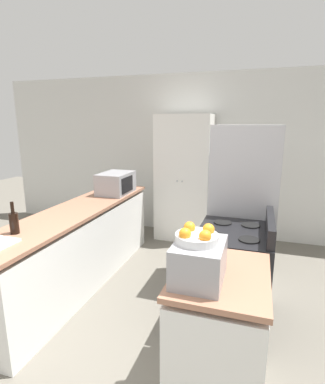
{
  "coord_description": "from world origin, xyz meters",
  "views": [
    {
      "loc": [
        1.04,
        -1.28,
        1.83
      ],
      "look_at": [
        0.0,
        1.94,
        1.05
      ],
      "focal_mm": 28.0,
      "sensor_mm": 36.0,
      "label": 1
    }
  ],
  "objects_px": {
    "microwave": "(116,183)",
    "wine_bottle": "(14,222)",
    "pantry_cabinet": "(184,178)",
    "toaster_oven": "(199,261)",
    "refrigerator": "(243,208)",
    "fruit_bowl": "(197,236)",
    "stove": "(232,276)"
  },
  "relations": [
    {
      "from": "stove",
      "to": "pantry_cabinet",
      "type": "bearing_deg",
      "value": 115.87
    },
    {
      "from": "stove",
      "to": "microwave",
      "type": "relative_size",
      "value": 1.98
    },
    {
      "from": "toaster_oven",
      "to": "pantry_cabinet",
      "type": "bearing_deg",
      "value": 105.54
    },
    {
      "from": "fruit_bowl",
      "to": "microwave",
      "type": "bearing_deg",
      "value": 127.83
    },
    {
      "from": "refrigerator",
      "to": "toaster_oven",
      "type": "relative_size",
      "value": 4.78
    },
    {
      "from": "stove",
      "to": "fruit_bowl",
      "type": "bearing_deg",
      "value": -99.82
    },
    {
      "from": "microwave",
      "to": "toaster_oven",
      "type": "distance_m",
      "value": 2.46
    },
    {
      "from": "pantry_cabinet",
      "to": "toaster_oven",
      "type": "bearing_deg",
      "value": -74.46
    },
    {
      "from": "toaster_oven",
      "to": "fruit_bowl",
      "type": "height_order",
      "value": "fruit_bowl"
    },
    {
      "from": "refrigerator",
      "to": "toaster_oven",
      "type": "bearing_deg",
      "value": -95.72
    },
    {
      "from": "microwave",
      "to": "fruit_bowl",
      "type": "height_order",
      "value": "fruit_bowl"
    },
    {
      "from": "pantry_cabinet",
      "to": "wine_bottle",
      "type": "bearing_deg",
      "value": -108.32
    },
    {
      "from": "pantry_cabinet",
      "to": "toaster_oven",
      "type": "xyz_separation_m",
      "value": [
        0.8,
        -2.89,
        0.04
      ]
    },
    {
      "from": "toaster_oven",
      "to": "microwave",
      "type": "bearing_deg",
      "value": 128.07
    },
    {
      "from": "pantry_cabinet",
      "to": "toaster_oven",
      "type": "height_order",
      "value": "pantry_cabinet"
    },
    {
      "from": "refrigerator",
      "to": "wine_bottle",
      "type": "distance_m",
      "value": 2.32
    },
    {
      "from": "pantry_cabinet",
      "to": "refrigerator",
      "type": "height_order",
      "value": "pantry_cabinet"
    },
    {
      "from": "stove",
      "to": "microwave",
      "type": "height_order",
      "value": "microwave"
    },
    {
      "from": "refrigerator",
      "to": "wine_bottle",
      "type": "bearing_deg",
      "value": -142.4
    },
    {
      "from": "microwave",
      "to": "fruit_bowl",
      "type": "xyz_separation_m",
      "value": [
        1.5,
        -1.93,
        0.14
      ]
    },
    {
      "from": "toaster_oven",
      "to": "wine_bottle",
      "type": "bearing_deg",
      "value": 170.19
    },
    {
      "from": "stove",
      "to": "refrigerator",
      "type": "bearing_deg",
      "value": 88.11
    },
    {
      "from": "stove",
      "to": "toaster_oven",
      "type": "height_order",
      "value": "toaster_oven"
    },
    {
      "from": "refrigerator",
      "to": "microwave",
      "type": "bearing_deg",
      "value": 172.13
    },
    {
      "from": "microwave",
      "to": "stove",
      "type": "bearing_deg",
      "value": -31.11
    },
    {
      "from": "stove",
      "to": "fruit_bowl",
      "type": "xyz_separation_m",
      "value": [
        -0.16,
        -0.93,
        0.72
      ]
    },
    {
      "from": "microwave",
      "to": "wine_bottle",
      "type": "distance_m",
      "value": 1.65
    },
    {
      "from": "refrigerator",
      "to": "fruit_bowl",
      "type": "bearing_deg",
      "value": -96.26
    },
    {
      "from": "stove",
      "to": "toaster_oven",
      "type": "bearing_deg",
      "value": -98.85
    },
    {
      "from": "refrigerator",
      "to": "microwave",
      "type": "relative_size",
      "value": 3.39
    },
    {
      "from": "microwave",
      "to": "wine_bottle",
      "type": "bearing_deg",
      "value": -95.19
    },
    {
      "from": "stove",
      "to": "wine_bottle",
      "type": "bearing_deg",
      "value": -160.39
    }
  ]
}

